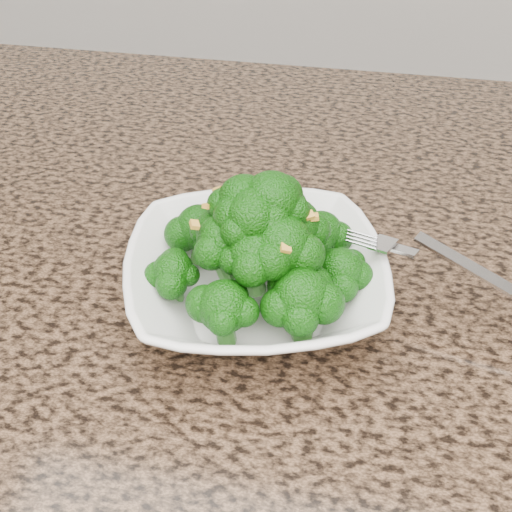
# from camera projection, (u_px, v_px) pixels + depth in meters

# --- Properties ---
(granite_counter) EXTENTS (1.64, 1.04, 0.03)m
(granite_counter) POSITION_uv_depth(u_px,v_px,m) (102.00, 289.00, 0.58)
(granite_counter) COLOR brown
(granite_counter) RESTS_ON cabinet
(bowl) EXTENTS (0.26, 0.26, 0.05)m
(bowl) POSITION_uv_depth(u_px,v_px,m) (256.00, 280.00, 0.52)
(bowl) COLOR white
(bowl) RESTS_ON granite_counter
(broccoli_pile) EXTENTS (0.18, 0.18, 0.08)m
(broccoli_pile) POSITION_uv_depth(u_px,v_px,m) (256.00, 214.00, 0.48)
(broccoli_pile) COLOR #0F4F09
(broccoli_pile) RESTS_ON bowl
(garlic_topping) EXTENTS (0.11, 0.11, 0.01)m
(garlic_topping) POSITION_uv_depth(u_px,v_px,m) (256.00, 165.00, 0.46)
(garlic_topping) COLOR gold
(garlic_topping) RESTS_ON broccoli_pile
(fork) EXTENTS (0.16, 0.09, 0.01)m
(fork) POSITION_uv_depth(u_px,v_px,m) (409.00, 251.00, 0.50)
(fork) COLOR silver
(fork) RESTS_ON bowl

